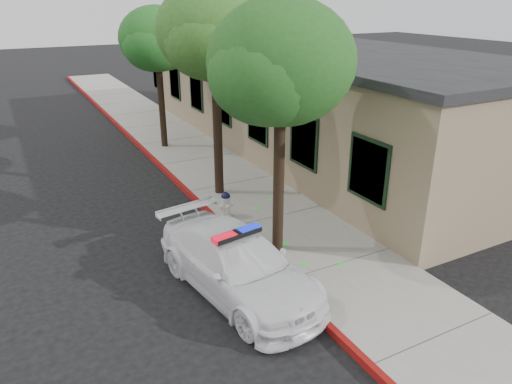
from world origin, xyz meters
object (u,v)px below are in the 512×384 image
object	(u,v)px
clapboard_building	(309,96)
police_car	(238,264)
street_tree_mid	(214,36)
street_tree_far	(158,42)
fire_hydrant	(226,204)
street_tree_near	(281,68)

from	to	relation	value
clapboard_building	police_car	distance (m)	11.62
clapboard_building	street_tree_mid	world-z (taller)	street_tree_mid
street_tree_mid	street_tree_far	bearing A→B (deg)	89.17
police_car	street_tree_mid	xyz separation A→B (m)	(1.83, 5.17, 4.32)
fire_hydrant	street_tree_mid	world-z (taller)	street_tree_mid
street_tree_mid	street_tree_far	size ratio (longest dim) A/B	1.14
police_car	street_tree_near	world-z (taller)	street_tree_near
clapboard_building	police_car	size ratio (longest dim) A/B	4.27
clapboard_building	street_tree_mid	size ratio (longest dim) A/B	3.25
fire_hydrant	street_tree_near	xyz separation A→B (m)	(0.36, -2.36, 4.09)
police_car	street_tree_near	size ratio (longest dim) A/B	0.82
fire_hydrant	clapboard_building	bearing A→B (deg)	39.63
street_tree_far	street_tree_near	bearing A→B (deg)	-91.77
fire_hydrant	street_tree_far	xyz separation A→B (m)	(0.67, 7.60, 3.85)
street_tree_mid	fire_hydrant	bearing A→B (deg)	-107.69
street_tree_near	street_tree_mid	size ratio (longest dim) A/B	0.93
clapboard_building	police_car	bearing A→B (deg)	-131.20
police_car	street_tree_far	world-z (taller)	street_tree_far
street_tree_mid	street_tree_near	bearing A→B (deg)	-93.08
police_car	street_tree_mid	distance (m)	6.99
clapboard_building	street_tree_near	distance (m)	10.05
clapboard_building	fire_hydrant	distance (m)	8.44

